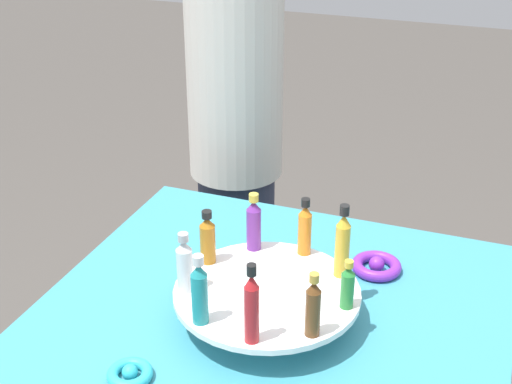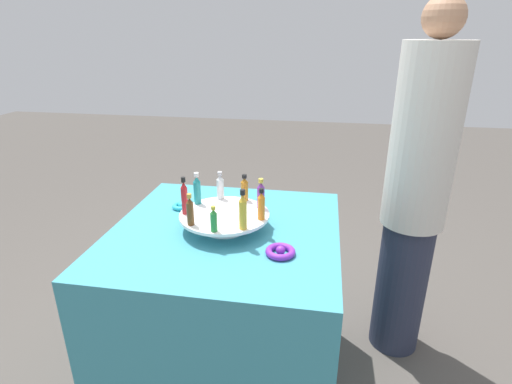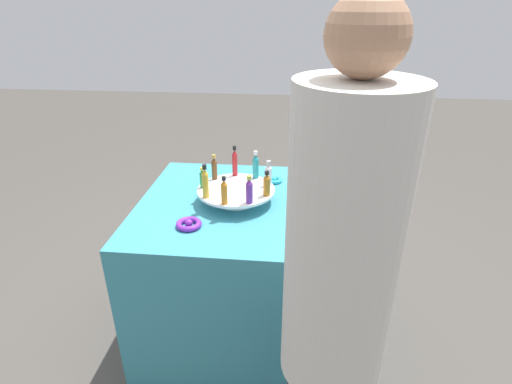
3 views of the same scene
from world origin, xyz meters
The scene contains 15 objects.
ground_plane centered at (0.00, 0.00, 0.00)m, with size 12.00×12.00×0.00m, color #4C4742.
party_table centered at (0.00, 0.00, 0.40)m, with size 0.91×0.91×0.80m.
display_stand centered at (0.00, 0.00, 0.84)m, with size 0.36×0.36×0.07m.
bottle_teal centered at (0.13, -0.08, 0.93)m, with size 0.03×0.03×0.14m.
bottle_red centered at (0.15, 0.03, 0.93)m, with size 0.03×0.03×0.15m.
bottle_brown centered at (0.10, 0.12, 0.92)m, with size 0.03×0.03×0.12m.
bottle_green centered at (0.00, 0.15, 0.91)m, with size 0.03×0.03×0.10m.
bottle_gold centered at (-0.10, 0.12, 0.93)m, with size 0.03×0.03×0.15m.
bottle_orange centered at (-0.15, 0.03, 0.92)m, with size 0.03×0.03×0.13m.
bottle_purple centered at (-0.13, -0.08, 0.92)m, with size 0.03×0.03×0.13m.
bottle_amber centered at (-0.05, -0.14, 0.92)m, with size 0.03×0.03×0.12m.
bottle_clear centered at (0.05, -0.14, 0.92)m, with size 0.03×0.03×0.12m.
ribbon_bow_teal centered at (0.24, -0.16, 0.81)m, with size 0.08×0.08×0.03m.
ribbon_bow_purple centered at (-0.24, 0.16, 0.81)m, with size 0.11×0.11×0.03m.
person_figure centered at (-0.80, -0.39, 0.84)m, with size 0.28×0.28×1.67m.
Camera 2 is at (-0.37, 1.39, 1.53)m, focal length 28.00 mm.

